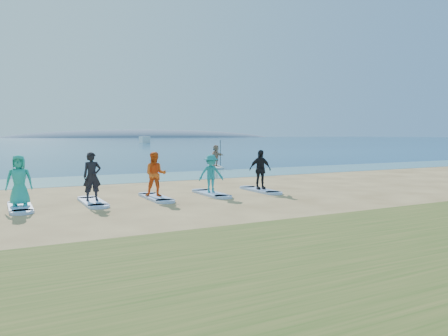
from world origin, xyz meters
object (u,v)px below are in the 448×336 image
paddleboard (216,167)px  surfboard_4 (260,190)px  student_1 (92,176)px  student_4 (260,170)px  surfboard_0 (20,207)px  boat_offshore_b (144,143)px  surfboard_1 (93,202)px  student_2 (156,174)px  surfboard_3 (211,194)px  paddleboarder (216,156)px  surfboard_2 (156,198)px  student_0 (19,180)px  student_3 (211,174)px

paddleboard → surfboard_4: 13.17m
student_1 → student_4: size_ratio=1.02×
student_4 → surfboard_0: bearing=-172.2°
boat_offshore_b → surfboard_1: (-33.04, -99.11, 0.04)m
student_2 → surfboard_3: size_ratio=0.76×
student_1 → surfboard_4: student_1 is taller
paddleboarder → student_1: (-11.15, -12.49, 0.06)m
surfboard_0 → student_1: 2.49m
surfboard_2 → student_4: (4.64, 0.00, 0.88)m
student_0 → surfboard_1: bearing=9.3°
student_1 → surfboard_4: (6.96, 0.00, -0.90)m
student_1 → student_3: size_ratio=1.13×
paddleboard → surfboard_4: (-4.19, -12.49, -0.01)m
student_4 → surfboard_1: bearing=-172.2°
student_3 → student_0: bearing=-165.4°
paddleboard → boat_offshore_b: size_ratio=0.56×
student_3 → student_4: (2.32, 0.00, 0.08)m
surfboard_0 → student_4: 9.32m
paddleboarder → surfboard_1: paddleboarder is taller
student_0 → surfboard_4: size_ratio=0.76×
surfboard_2 → surfboard_4: size_ratio=1.00×
paddleboard → surfboard_3: size_ratio=1.36×
surfboard_0 → student_1: student_1 is taller
surfboard_2 → student_3: (2.32, 0.00, 0.81)m
student_2 → surfboard_1: bearing=-159.3°
surfboard_1 → student_2: 2.48m
paddleboard → surfboard_1: size_ratio=1.36×
student_4 → surfboard_3: bearing=-172.2°
boat_offshore_b → surfboard_2: boat_offshore_b is taller
student_0 → student_2: size_ratio=1.00×
surfboard_2 → paddleboarder: bearing=54.7°
paddleboard → paddleboarder: 0.83m
boat_offshore_b → surfboard_0: 105.23m
student_0 → surfboard_3: 7.01m
surfboard_3 → student_3: 0.81m
surfboard_4 → paddleboarder: bearing=71.5°
boat_offshore_b → student_1: size_ratio=3.12×
boat_offshore_b → surfboard_0: bearing=-103.8°
student_2 → surfboard_3: 2.48m
paddleboard → surfboard_3: paddleboard is taller
student_1 → surfboard_0: bearing=179.0°
paddleboarder → student_0: (-13.47, -12.49, 0.04)m
paddleboarder → boat_offshore_b: (21.89, 86.63, -0.89)m
student_0 → student_3: bearing=9.3°
student_0 → surfboard_1: 2.48m
student_1 → surfboard_2: student_1 is taller
student_2 → student_3: size_ratio=1.10×
boat_offshore_b → paddleboarder: bearing=-98.3°
surfboard_2 → student_3: size_ratio=1.45×
paddleboarder → student_0: size_ratio=0.92×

